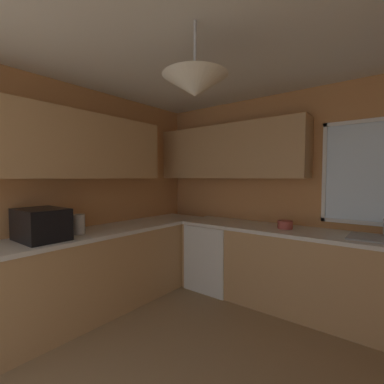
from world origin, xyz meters
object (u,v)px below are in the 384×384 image
object	(u,v)px
dishwasher	(216,256)
bowl	(285,225)
sink_assembly	(384,239)
microwave	(41,224)
kettle	(78,224)

from	to	relation	value
dishwasher	bowl	bearing A→B (deg)	1.89
dishwasher	sink_assembly	bearing A→B (deg)	1.16
dishwasher	microwave	xyz separation A→B (m)	(-0.66, -1.91, 0.61)
sink_assembly	bowl	bearing A→B (deg)	-179.57
microwave	bowl	size ratio (longest dim) A/B	2.92
kettle	bowl	distance (m)	2.23
sink_assembly	bowl	xyz separation A→B (m)	(-0.91, -0.01, 0.03)
dishwasher	sink_assembly	xyz separation A→B (m)	(1.82, 0.04, 0.48)
sink_assembly	bowl	world-z (taller)	sink_assembly
microwave	sink_assembly	bearing A→B (deg)	38.19
kettle	dishwasher	bearing A→B (deg)	67.78
kettle	bowl	world-z (taller)	kettle
dishwasher	sink_assembly	world-z (taller)	sink_assembly
dishwasher	kettle	distance (m)	1.78
dishwasher	kettle	size ratio (longest dim) A/B	4.20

